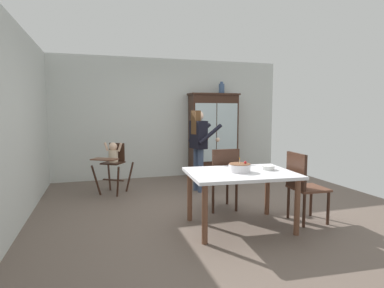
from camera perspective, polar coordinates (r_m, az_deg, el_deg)
name	(u,v)px	position (r m, az deg, el deg)	size (l,w,h in m)	color
ground_plane	(208,209)	(5.01, 2.94, -11.68)	(6.24, 6.24, 0.00)	#66564C
wall_back	(170,118)	(7.30, -4.05, 4.66)	(5.32, 0.06, 2.70)	silver
wall_left	(14,125)	(4.60, -29.56, 3.10)	(0.06, 5.32, 2.70)	silver
china_cabinet	(213,135)	(7.35, 3.88, 1.69)	(1.16, 0.48, 1.92)	#382116
ceramic_vase	(222,88)	(7.42, 5.41, 10.02)	(0.13, 0.13, 0.27)	#3D567F
high_chair_with_toddler	(113,158)	(5.94, -14.17, -2.56)	(0.80, 0.84, 0.95)	#382116
adult_person	(199,141)	(5.89, 1.23, 0.63)	(0.57, 0.56, 1.53)	#3D4C6B
dining_table	(240,179)	(4.14, 8.78, -6.30)	(1.42, 1.07, 0.74)	silver
birthday_cake	(240,168)	(4.10, 8.63, -4.28)	(0.28, 0.28, 0.19)	white
serving_bowl	(268,168)	(4.32, 13.58, -4.20)	(0.18, 0.18, 0.06)	silver
dining_chair_far_side	(223,175)	(4.81, 5.69, -5.59)	(0.45, 0.45, 0.96)	#382116
dining_chair_right_end	(302,182)	(4.55, 19.37, -6.57)	(0.45, 0.45, 0.96)	#382116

